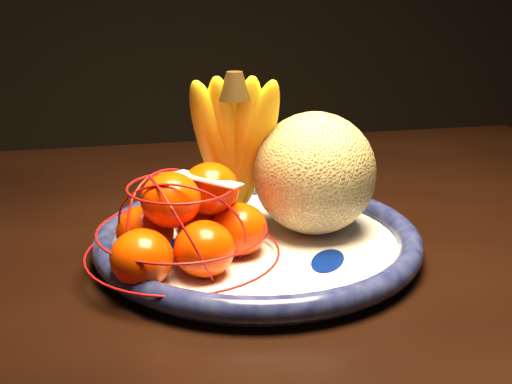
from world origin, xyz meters
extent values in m
cube|color=black|center=(0.02, 0.08, 0.78)|extent=(1.63, 1.01, 0.04)
cylinder|color=black|center=(0.74, 0.50, 0.38)|extent=(0.06, 0.06, 0.76)
cylinder|color=white|center=(0.15, 0.01, 0.81)|extent=(0.34, 0.34, 0.01)
torus|color=#08093C|center=(0.15, 0.01, 0.82)|extent=(0.38, 0.38, 0.03)
cylinder|color=white|center=(0.15, 0.01, 0.81)|extent=(0.17, 0.17, 0.01)
ellipsoid|color=#01115A|center=(0.21, -0.06, 0.82)|extent=(0.12, 0.14, 0.00)
ellipsoid|color=#01115A|center=(0.12, 0.10, 0.82)|extent=(0.13, 0.11, 0.00)
ellipsoid|color=#01115A|center=(0.04, 0.01, 0.82)|extent=(0.12, 0.10, 0.00)
sphere|color=olive|center=(0.22, 0.03, 0.89)|extent=(0.14, 0.14, 0.14)
ellipsoid|color=yellow|center=(0.11, 0.07, 0.92)|extent=(0.11, 0.12, 0.20)
ellipsoid|color=yellow|center=(0.13, 0.07, 0.92)|extent=(0.08, 0.12, 0.20)
ellipsoid|color=yellow|center=(0.14, 0.07, 0.92)|extent=(0.06, 0.11, 0.20)
ellipsoid|color=yellow|center=(0.14, 0.06, 0.92)|extent=(0.05, 0.12, 0.20)
ellipsoid|color=yellow|center=(0.16, 0.06, 0.92)|extent=(0.08, 0.13, 0.20)
cone|color=black|center=(0.13, 0.07, 1.01)|extent=(0.04, 0.04, 0.03)
ellipsoid|color=#FF4804|center=(0.02, -0.08, 0.85)|extent=(0.06, 0.06, 0.06)
ellipsoid|color=#FF4804|center=(0.08, -0.07, 0.85)|extent=(0.06, 0.06, 0.06)
ellipsoid|color=#FF4804|center=(0.12, -0.02, 0.85)|extent=(0.06, 0.06, 0.06)
ellipsoid|color=#FF4804|center=(0.02, -0.01, 0.85)|extent=(0.06, 0.06, 0.06)
ellipsoid|color=#FF4804|center=(0.09, 0.02, 0.85)|extent=(0.06, 0.06, 0.06)
ellipsoid|color=#FF4804|center=(0.05, -0.04, 0.89)|extent=(0.06, 0.06, 0.06)
ellipsoid|color=#FF4804|center=(0.10, -0.01, 0.89)|extent=(0.06, 0.06, 0.06)
torus|color=#A70F10|center=(0.06, -0.03, 0.83)|extent=(0.27, 0.27, 0.00)
torus|color=#A70F10|center=(0.06, -0.03, 0.86)|extent=(0.23, 0.23, 0.00)
torus|color=#A70F10|center=(0.06, -0.03, 0.90)|extent=(0.14, 0.14, 0.00)
torus|color=#A70F10|center=(0.06, -0.03, 0.85)|extent=(0.15, 0.14, 0.13)
torus|color=#A70F10|center=(0.06, -0.03, 0.85)|extent=(0.08, 0.15, 0.13)
torus|color=#A70F10|center=(0.06, -0.03, 0.85)|extent=(0.15, 0.10, 0.13)
cube|color=white|center=(0.09, -0.03, 0.91)|extent=(0.08, 0.06, 0.01)
camera|label=1|loc=(0.02, -0.66, 1.11)|focal=45.00mm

